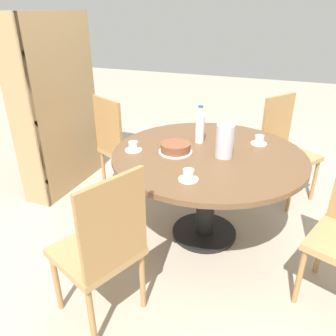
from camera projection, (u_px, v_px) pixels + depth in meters
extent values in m
plane|color=#B2A893|center=(204.00, 233.00, 2.70)|extent=(14.00, 14.00, 0.00)
cylinder|color=black|center=(204.00, 232.00, 2.70)|extent=(0.52, 0.52, 0.03)
cylinder|color=black|center=(206.00, 196.00, 2.55)|extent=(0.14, 0.14, 0.66)
cylinder|color=brown|center=(208.00, 155.00, 2.39)|extent=(1.41, 1.41, 0.04)
cylinder|color=#A87A47|center=(154.00, 171.00, 3.28)|extent=(0.03, 0.03, 0.41)
cylinder|color=#A87A47|center=(132.00, 160.00, 3.52)|extent=(0.03, 0.03, 0.41)
cylinder|color=#A87A47|center=(125.00, 183.00, 3.06)|extent=(0.03, 0.03, 0.41)
cylinder|color=#A87A47|center=(104.00, 170.00, 3.30)|extent=(0.03, 0.03, 0.41)
cube|color=tan|center=(127.00, 150.00, 3.19)|extent=(0.56, 0.56, 0.04)
cube|color=#A87A47|center=(108.00, 127.00, 2.95)|extent=(0.20, 0.37, 0.51)
cylinder|color=#A87A47|center=(106.00, 253.00, 2.18)|extent=(0.03, 0.03, 0.41)
cylinder|color=#A87A47|center=(57.00, 282.00, 1.94)|extent=(0.03, 0.03, 0.41)
cylinder|color=#A87A47|center=(142.00, 281.00, 1.95)|extent=(0.03, 0.03, 0.41)
cylinder|color=#A87A47|center=(92.00, 318.00, 1.72)|extent=(0.03, 0.03, 0.41)
cube|color=tan|center=(96.00, 251.00, 1.85)|extent=(0.55, 0.55, 0.04)
cube|color=#A87A47|center=(114.00, 225.00, 1.60)|extent=(0.38, 0.17, 0.51)
cylinder|color=#A87A47|center=(299.00, 277.00, 1.98)|extent=(0.03, 0.03, 0.41)
cylinder|color=#A87A47|center=(321.00, 248.00, 2.22)|extent=(0.03, 0.03, 0.41)
cylinder|color=#A87A47|center=(290.00, 191.00, 2.91)|extent=(0.03, 0.03, 0.41)
cylinder|color=#A87A47|center=(314.00, 181.00, 3.10)|extent=(0.03, 0.03, 0.41)
cylinder|color=#A87A47|center=(259.00, 176.00, 3.18)|extent=(0.03, 0.03, 0.41)
cylinder|color=#A87A47|center=(283.00, 167.00, 3.36)|extent=(0.03, 0.03, 0.41)
cube|color=tan|center=(290.00, 157.00, 3.04)|extent=(0.58, 0.58, 0.04)
cube|color=#A87A47|center=(277.00, 122.00, 3.06)|extent=(0.35, 0.24, 0.51)
cube|color=tan|center=(83.00, 96.00, 3.50)|extent=(0.04, 0.28, 1.66)
cube|color=tan|center=(22.00, 120.00, 2.76)|extent=(0.04, 0.28, 1.66)
cube|color=tan|center=(68.00, 108.00, 3.09)|extent=(0.92, 0.02, 1.66)
cube|color=tan|center=(68.00, 181.00, 3.48)|extent=(0.85, 0.27, 0.04)
cube|color=tan|center=(62.00, 147.00, 3.31)|extent=(0.85, 0.27, 0.04)
cube|color=tan|center=(56.00, 106.00, 3.13)|extent=(0.85, 0.27, 0.04)
cube|color=tan|center=(49.00, 61.00, 2.95)|extent=(0.85, 0.27, 0.04)
cube|color=tan|center=(42.00, 13.00, 2.77)|extent=(0.85, 0.27, 0.04)
cube|color=#B72D28|center=(81.00, 157.00, 3.62)|extent=(0.33, 0.21, 0.32)
cube|color=#234793|center=(50.00, 177.00, 3.18)|extent=(0.33, 0.21, 0.33)
cube|color=gold|center=(76.00, 124.00, 3.43)|extent=(0.37, 0.21, 0.29)
cube|color=beige|center=(45.00, 141.00, 3.04)|extent=(0.37, 0.21, 0.25)
cube|color=#28703D|center=(70.00, 85.00, 3.25)|extent=(0.39, 0.21, 0.29)
cube|color=gold|center=(37.00, 92.00, 2.85)|extent=(0.39, 0.21, 0.35)
cube|color=#703384|center=(67.00, 40.00, 3.10)|extent=(0.30, 0.21, 0.28)
cube|color=orange|center=(24.00, 43.00, 2.63)|extent=(0.30, 0.21, 0.33)
cylinder|color=silver|center=(225.00, 141.00, 2.27)|extent=(0.12, 0.12, 0.24)
cone|color=silver|center=(226.00, 124.00, 2.22)|extent=(0.11, 0.11, 0.02)
sphere|color=silver|center=(226.00, 121.00, 2.21)|extent=(0.02, 0.02, 0.02)
cylinder|color=silver|center=(200.00, 129.00, 2.53)|extent=(0.07, 0.07, 0.22)
cylinder|color=silver|center=(201.00, 111.00, 2.47)|extent=(0.03, 0.03, 0.06)
cylinder|color=#2D5184|center=(201.00, 106.00, 2.45)|extent=(0.04, 0.04, 0.01)
cylinder|color=silver|center=(175.00, 152.00, 2.38)|extent=(0.25, 0.25, 0.01)
cylinder|color=brown|center=(175.00, 147.00, 2.37)|extent=(0.22, 0.22, 0.06)
cylinder|color=white|center=(259.00, 143.00, 2.54)|extent=(0.12, 0.12, 0.01)
cylinder|color=silver|center=(259.00, 139.00, 2.52)|extent=(0.07, 0.07, 0.06)
cylinder|color=white|center=(134.00, 150.00, 2.42)|extent=(0.12, 0.12, 0.01)
cylinder|color=silver|center=(133.00, 146.00, 2.41)|extent=(0.07, 0.07, 0.06)
cylinder|color=white|center=(188.00, 179.00, 2.00)|extent=(0.12, 0.12, 0.01)
cylinder|color=silver|center=(188.00, 174.00, 1.99)|extent=(0.07, 0.07, 0.06)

